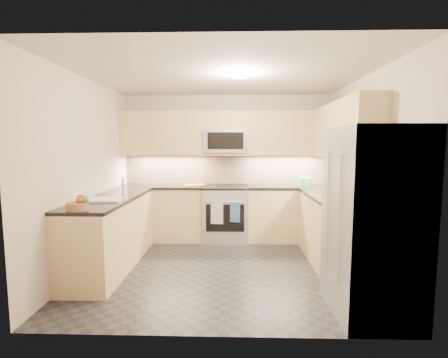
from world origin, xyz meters
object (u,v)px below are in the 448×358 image
at_px(refrigerator, 372,222).
at_px(cutting_board, 195,185).
at_px(gas_range, 226,214).
at_px(utensil_bowl, 304,182).
at_px(microwave, 226,141).
at_px(fruit_basket, 77,206).

relative_size(refrigerator, cutting_board, 5.02).
distance_m(gas_range, utensil_bowl, 1.45).
xyz_separation_m(gas_range, utensil_bowl, (1.34, 0.05, 0.55)).
bearing_deg(utensil_bowl, refrigerator, -87.55).
bearing_deg(microwave, utensil_bowl, -3.40).
xyz_separation_m(utensil_bowl, fruit_basket, (-2.87, -2.19, -0.03)).
relative_size(microwave, utensil_bowl, 3.15).
height_order(refrigerator, fruit_basket, refrigerator).
xyz_separation_m(gas_range, microwave, (0.00, 0.12, 1.24)).
xyz_separation_m(microwave, fruit_basket, (-1.52, -2.27, -0.72)).
bearing_deg(cutting_board, refrigerator, -51.17).
relative_size(microwave, cutting_board, 2.12).
relative_size(gas_range, microwave, 1.20).
height_order(microwave, refrigerator, microwave).
bearing_deg(gas_range, utensil_bowl, 1.92).
bearing_deg(utensil_bowl, gas_range, -178.08).
relative_size(microwave, fruit_basket, 3.42).
relative_size(refrigerator, fruit_basket, 8.10).
bearing_deg(fruit_basket, cutting_board, 65.47).
relative_size(gas_range, utensil_bowl, 3.78).
distance_m(gas_range, cutting_board, 0.72).
distance_m(microwave, utensil_bowl, 1.51).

